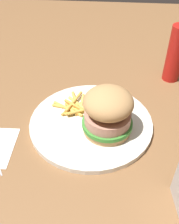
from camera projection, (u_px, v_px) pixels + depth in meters
name	position (u px, v px, depth m)	size (l,w,h in m)	color
ground_plane	(91.00, 125.00, 0.61)	(1.60, 1.60, 0.00)	brown
plate	(90.00, 124.00, 0.60)	(0.27, 0.27, 0.01)	silver
sandwich	(108.00, 112.00, 0.55)	(0.11, 0.11, 0.10)	tan
fries_pile	(75.00, 106.00, 0.63)	(0.11, 0.09, 0.01)	#E5B251
ketchup_bottle	(175.00, 54.00, 0.70)	(0.04, 0.04, 0.15)	#B21914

